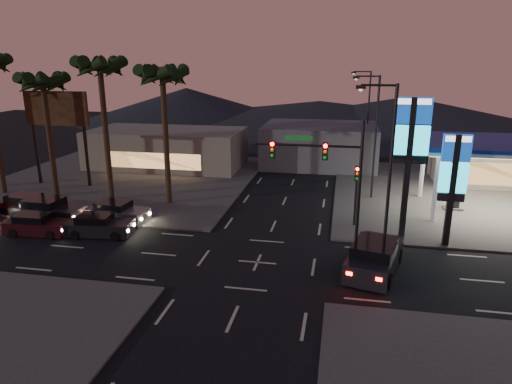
% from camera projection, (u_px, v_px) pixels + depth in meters
% --- Properties ---
extents(ground, '(140.00, 140.00, 0.00)m').
position_uv_depth(ground, '(257.00, 262.00, 26.06)').
color(ground, black).
rests_on(ground, ground).
extents(corner_lot_ne, '(24.00, 24.00, 0.12)m').
position_uv_depth(corner_lot_ne, '(480.00, 197.00, 38.23)').
color(corner_lot_ne, '#47443F').
rests_on(corner_lot_ne, ground).
extents(corner_lot_nw, '(24.00, 24.00, 0.12)m').
position_uv_depth(corner_lot_nw, '(126.00, 179.00, 44.03)').
color(corner_lot_nw, '#47443F').
rests_on(corner_lot_nw, ground).
extents(gas_station, '(12.20, 8.20, 5.47)m').
position_uv_depth(gas_station, '(505.00, 147.00, 33.05)').
color(gas_station, silver).
rests_on(gas_station, ground).
extents(convenience_store, '(10.00, 6.00, 4.00)m').
position_uv_depth(convenience_store, '(491.00, 163.00, 42.04)').
color(convenience_store, '#726B5B').
rests_on(convenience_store, ground).
extents(pylon_sign_tall, '(2.20, 0.35, 9.00)m').
position_uv_depth(pylon_sign_tall, '(410.00, 140.00, 27.91)').
color(pylon_sign_tall, black).
rests_on(pylon_sign_tall, ground).
extents(pylon_sign_short, '(1.60, 0.35, 7.00)m').
position_uv_depth(pylon_sign_short, '(454.00, 174.00, 27.01)').
color(pylon_sign_short, black).
rests_on(pylon_sign_short, ground).
extents(traffic_signal_mast, '(6.10, 0.39, 8.00)m').
position_uv_depth(traffic_signal_mast, '(329.00, 168.00, 25.79)').
color(traffic_signal_mast, black).
rests_on(traffic_signal_mast, ground).
extents(pedestal_signal, '(0.32, 0.39, 4.30)m').
position_uv_depth(pedestal_signal, '(356.00, 186.00, 30.83)').
color(pedestal_signal, black).
rests_on(pedestal_signal, ground).
extents(streetlight_near, '(2.14, 0.25, 10.00)m').
position_uv_depth(streetlight_near, '(387.00, 166.00, 24.17)').
color(streetlight_near, black).
rests_on(streetlight_near, ground).
extents(streetlight_mid, '(2.14, 0.25, 10.00)m').
position_uv_depth(streetlight_mid, '(373.00, 130.00, 36.43)').
color(streetlight_mid, black).
rests_on(streetlight_mid, ground).
extents(streetlight_far, '(2.14, 0.25, 10.00)m').
position_uv_depth(streetlight_far, '(366.00, 111.00, 49.62)').
color(streetlight_far, black).
rests_on(streetlight_far, ground).
extents(palm_a, '(4.41, 4.41, 10.86)m').
position_uv_depth(palm_a, '(163.00, 83.00, 34.01)').
color(palm_a, black).
rests_on(palm_a, ground).
extents(palm_b, '(4.41, 4.41, 11.46)m').
position_uv_depth(palm_b, '(100.00, 76.00, 34.76)').
color(palm_b, black).
rests_on(palm_b, ground).
extents(palm_c, '(4.41, 4.41, 10.26)m').
position_uv_depth(palm_c, '(44.00, 89.00, 35.97)').
color(palm_c, black).
rests_on(palm_c, ground).
extents(billboard, '(6.00, 0.30, 8.50)m').
position_uv_depth(billboard, '(57.00, 116.00, 40.26)').
color(billboard, black).
rests_on(billboard, ground).
extents(building_far_west, '(16.00, 8.00, 4.00)m').
position_uv_depth(building_far_west, '(167.00, 148.00, 48.78)').
color(building_far_west, '#726B5B').
rests_on(building_far_west, ground).
extents(building_far_mid, '(12.00, 9.00, 4.40)m').
position_uv_depth(building_far_mid, '(320.00, 145.00, 49.59)').
color(building_far_mid, '#4C4C51').
rests_on(building_far_mid, ground).
extents(hill_left, '(40.00, 40.00, 6.00)m').
position_uv_depth(hill_left, '(187.00, 104.00, 86.31)').
color(hill_left, black).
rests_on(hill_left, ground).
extents(hill_right, '(50.00, 50.00, 5.00)m').
position_uv_depth(hill_right, '(406.00, 111.00, 79.21)').
color(hill_right, black).
rests_on(hill_right, ground).
extents(hill_center, '(60.00, 60.00, 4.00)m').
position_uv_depth(hill_center, '(319.00, 112.00, 82.06)').
color(hill_center, black).
rests_on(hill_center, ground).
extents(car_lane_a_front, '(4.46, 2.21, 1.41)m').
position_uv_depth(car_lane_a_front, '(99.00, 226.00, 29.92)').
color(car_lane_a_front, black).
rests_on(car_lane_a_front, ground).
extents(car_lane_a_mid, '(4.30, 1.94, 1.38)m').
position_uv_depth(car_lane_a_mid, '(37.00, 225.00, 30.18)').
color(car_lane_a_mid, '#330E15').
rests_on(car_lane_a_mid, ground).
extents(car_lane_b_front, '(4.62, 2.20, 1.47)m').
position_uv_depth(car_lane_b_front, '(117.00, 213.00, 32.42)').
color(car_lane_b_front, slate).
rests_on(car_lane_b_front, ground).
extents(car_lane_b_mid, '(5.19, 2.36, 1.66)m').
position_uv_depth(car_lane_b_mid, '(48.00, 211.00, 32.52)').
color(car_lane_b_mid, black).
rests_on(car_lane_b_mid, ground).
extents(car_lane_b_rear, '(4.67, 2.30, 1.48)m').
position_uv_depth(car_lane_b_rear, '(27.00, 205.00, 34.04)').
color(car_lane_b_rear, black).
rests_on(car_lane_b_rear, ground).
extents(suv_station, '(3.55, 5.77, 1.80)m').
position_uv_depth(suv_station, '(375.00, 257.00, 24.77)').
color(suv_station, black).
rests_on(suv_station, ground).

